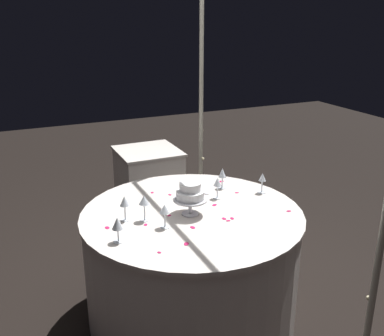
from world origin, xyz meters
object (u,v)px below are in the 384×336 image
at_px(decorative_arch, 271,79).
at_px(wine_glass_2, 217,183).
at_px(side_table, 149,189).
at_px(wine_glass_1, 262,179).
at_px(wine_glass_4, 165,210).
at_px(main_table, 192,265).
at_px(cake_knife, 197,186).
at_px(wine_glass_6, 222,174).
at_px(wine_glass_0, 144,201).
at_px(wine_glass_3, 117,224).
at_px(wine_glass_5, 125,202).
at_px(tiered_cake, 190,194).

distance_m(decorative_arch, wine_glass_2, 0.78).
xyz_separation_m(decorative_arch, side_table, (-1.42, -0.36, -1.21)).
relative_size(wine_glass_1, wine_glass_4, 0.99).
relative_size(main_table, cake_knife, 4.85).
distance_m(main_table, wine_glass_6, 0.69).
bearing_deg(wine_glass_0, wine_glass_2, 102.67).
bearing_deg(wine_glass_3, wine_glass_2, 112.43).
bearing_deg(wine_glass_5, wine_glass_1, 91.98).
bearing_deg(main_table, wine_glass_6, 127.96).
height_order(side_table, wine_glass_3, wine_glass_3).
bearing_deg(wine_glass_0, main_table, 87.96).
height_order(wine_glass_3, cake_knife, wine_glass_3).
height_order(main_table, tiered_cake, tiered_cake).
bearing_deg(main_table, tiered_cake, -44.67).
height_order(wine_glass_2, wine_glass_5, wine_glass_5).
relative_size(wine_glass_0, wine_glass_6, 1.08).
relative_size(wine_glass_5, cake_knife, 0.55).
relative_size(wine_glass_1, cake_knife, 0.50).
distance_m(side_table, wine_glass_0, 1.58).
bearing_deg(cake_knife, wine_glass_4, -41.08).
distance_m(wine_glass_5, cake_knife, 0.72).
distance_m(main_table, wine_glass_4, 0.57).
bearing_deg(wine_glass_3, main_table, 109.25).
xyz_separation_m(wine_glass_2, wine_glass_5, (0.08, -0.68, 0.01)).
height_order(wine_glass_1, wine_glass_4, wine_glass_4).
relative_size(wine_glass_6, cake_knife, 0.52).
bearing_deg(wine_glass_5, cake_knife, 116.92).
bearing_deg(main_table, cake_knife, 151.12).
height_order(decorative_arch, wine_glass_5, decorative_arch).
bearing_deg(wine_glass_6, tiered_cake, -51.57).
relative_size(wine_glass_3, wine_glass_6, 0.98).
bearing_deg(cake_knife, decorative_arch, 40.69).
distance_m(wine_glass_2, wine_glass_4, 0.56).
height_order(side_table, cake_knife, cake_knife).
bearing_deg(tiered_cake, wine_glass_3, -72.23).
height_order(tiered_cake, wine_glass_2, tiered_cake).
distance_m(side_table, wine_glass_3, 1.83).
bearing_deg(main_table, decorative_arch, 90.00).
relative_size(wine_glass_2, cake_knife, 0.51).
xyz_separation_m(main_table, wine_glass_4, (0.13, -0.24, 0.50)).
xyz_separation_m(tiered_cake, wine_glass_3, (0.17, -0.52, -0.03)).
bearing_deg(wine_glass_1, main_table, -80.57).
height_order(main_table, wine_glass_5, wine_glass_5).
xyz_separation_m(tiered_cake, wine_glass_5, (-0.09, -0.40, -0.02)).
height_order(wine_glass_0, wine_glass_3, wine_glass_0).
distance_m(wine_glass_1, wine_glass_4, 0.86).
bearing_deg(wine_glass_0, cake_knife, 125.38).
distance_m(main_table, side_table, 1.43).
relative_size(decorative_arch, wine_glass_4, 16.89).
bearing_deg(wine_glass_6, wine_glass_4, -55.44).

